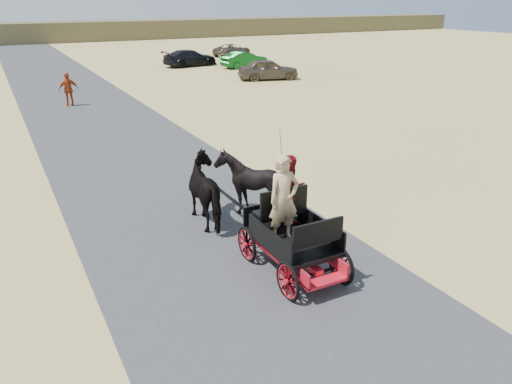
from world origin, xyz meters
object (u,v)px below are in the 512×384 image
horse_right (250,184)px  car_a (268,69)px  car_b (244,60)px  car_d (232,50)px  carriage (292,255)px  horse_left (210,191)px  car_c (190,58)px  pedestrian (69,89)px

horse_right → car_a: bearing=-120.3°
car_b → car_d: size_ratio=0.93×
car_a → car_b: bearing=3.2°
carriage → horse_left: bearing=100.4°
carriage → car_d: bearing=66.5°
horse_left → car_c: bearing=-109.9°
horse_left → car_b: horse_left is taller
horse_left → car_c: horse_left is taller
car_a → car_d: size_ratio=1.00×
car_a → car_c: 9.59m
carriage → car_d: (16.25, 37.28, 0.21)m
horse_right → pedestrian: size_ratio=0.98×
horse_right → car_b: 29.27m
carriage → horse_left: horse_left is taller
horse_left → car_c: 30.99m
horse_right → car_a: (11.58, 19.79, -0.15)m
horse_left → pedestrian: pedestrian is taller
car_a → car_c: size_ratio=0.90×
carriage → horse_right: horse_right is taller
horse_left → car_d: horse_left is taller
car_d → carriage: bearing=131.6°
carriage → car_b: (13.53, 29.24, 0.27)m
pedestrian → car_a: (13.52, 2.95, -0.16)m
car_a → car_d: car_a is taller
car_b → car_d: 8.49m
horse_left → car_c: (10.55, 29.14, -0.19)m
carriage → car_c: car_c is taller
carriage → pedestrian: size_ratio=1.39×
carriage → car_c: (10.00, 32.14, 0.30)m
pedestrian → car_d: 24.80m
car_b → pedestrian: bearing=114.5°
carriage → car_b: bearing=65.2°
carriage → car_a: (12.13, 22.79, 0.34)m
horse_right → car_d: bearing=-114.6°
horse_right → pedestrian: pedestrian is taller
pedestrian → horse_right: bearing=90.0°
car_d → pedestrian: bearing=109.9°
horse_left → pedestrian: bearing=-87.2°
carriage → pedestrian: 19.90m
car_a → car_d: bearing=-0.5°
horse_left → car_d: (16.80, 34.28, -0.28)m
horse_right → car_d: horse_right is taller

